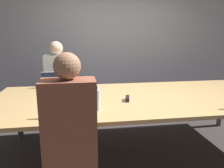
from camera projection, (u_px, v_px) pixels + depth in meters
ground_plane at (137, 151)px, 2.96m from camera, size 24.00×24.00×0.00m
curtain_wall at (114, 42)px, 4.50m from camera, size 12.00×0.06×2.80m
conference_table at (138, 100)px, 2.81m from camera, size 3.64×1.58×0.77m
laptop_near_left at (71, 108)px, 2.10m from camera, size 0.31×0.27×0.28m
person_near_left at (71, 147)px, 1.68m from camera, size 0.40×0.24×1.41m
bottle_near_left at (97, 100)px, 2.26m from camera, size 0.07×0.07×0.26m
laptop_far_left at (52, 83)px, 3.25m from camera, size 0.32×0.24×0.24m
person_far_left at (58, 86)px, 3.67m from camera, size 0.40×0.24×1.44m
cup_far_left at (69, 86)px, 3.21m from camera, size 0.08×0.08×0.08m
stapler at (127, 99)px, 2.61m from camera, size 0.08×0.16×0.05m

